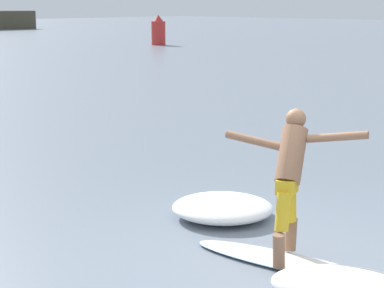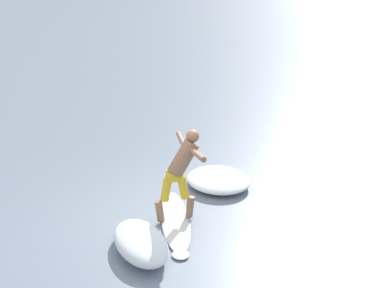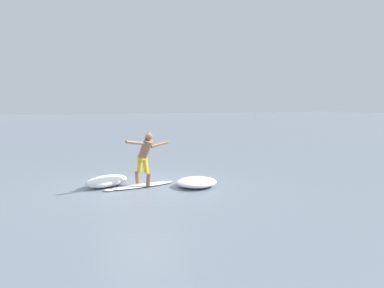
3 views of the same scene
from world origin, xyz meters
The scene contains 5 objects.
ground_plane centered at (0.00, 0.00, 0.00)m, with size 200.00×200.00×0.00m, color gray.
surfboard centered at (0.01, -0.06, 0.03)m, with size 0.93×2.42×0.19m.
surfer centered at (0.12, 0.03, 1.03)m, with size 0.95×1.52×1.63m.
channel_marker_buoy centered at (25.31, 28.68, 0.93)m, with size 0.97×0.97×2.05m.
wave_foam_at_nose centered at (0.70, 1.50, 0.14)m, with size 1.82×1.83×0.28m.
Camera 1 is at (-5.53, -3.87, 2.82)m, focal length 60.00 mm.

